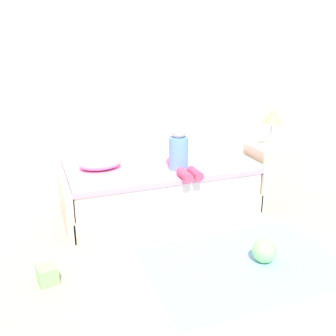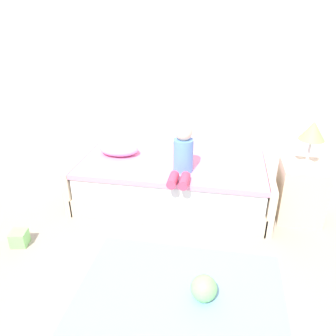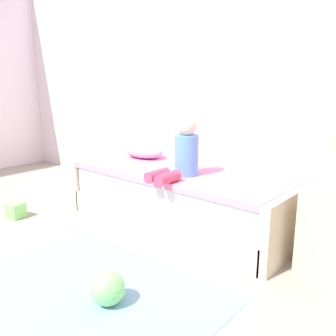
% 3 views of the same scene
% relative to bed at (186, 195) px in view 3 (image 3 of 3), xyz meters
% --- Properties ---
extents(wall_rear, '(7.20, 0.10, 2.90)m').
position_rel_bed_xyz_m(wall_rear, '(0.18, 0.60, 1.20)').
color(wall_rear, white).
rests_on(wall_rear, ground).
extents(bed, '(2.11, 1.00, 0.50)m').
position_rel_bed_xyz_m(bed, '(0.00, 0.00, 0.00)').
color(bed, beige).
rests_on(bed, ground).
extents(child_figure, '(0.20, 0.51, 0.50)m').
position_rel_bed_xyz_m(child_figure, '(0.14, -0.23, 0.46)').
color(child_figure, '#598CD1').
rests_on(child_figure, bed).
extents(pillow, '(0.44, 0.30, 0.13)m').
position_rel_bed_xyz_m(pillow, '(-0.63, 0.10, 0.32)').
color(pillow, '#EA8CC6').
rests_on(pillow, bed).
extents(toy_ball, '(0.20, 0.20, 0.20)m').
position_rel_bed_xyz_m(toy_ball, '(0.47, -1.33, -0.14)').
color(toy_ball, '#7FD872').
rests_on(toy_ball, ground).
extents(area_rug, '(1.60, 1.10, 0.01)m').
position_rel_bed_xyz_m(area_rug, '(0.29, -1.30, -0.24)').
color(area_rug, '#7AA8CC').
rests_on(area_rug, ground).
extents(toy_block, '(0.17, 0.17, 0.14)m').
position_rel_bed_xyz_m(toy_block, '(-1.27, -1.00, -0.17)').
color(toy_block, '#7FD872').
rests_on(toy_block, ground).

